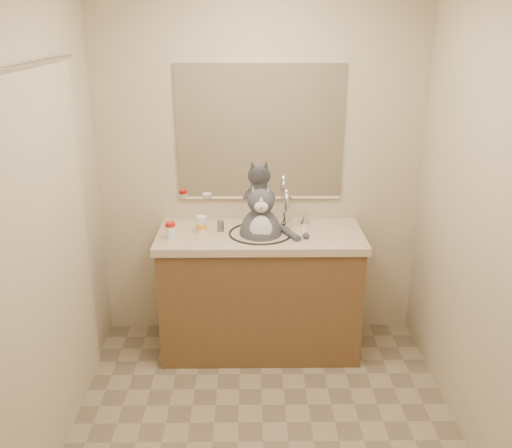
{
  "coord_description": "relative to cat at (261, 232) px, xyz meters",
  "views": [
    {
      "loc": [
        -0.07,
        -2.51,
        2.15
      ],
      "look_at": [
        -0.03,
        0.65,
        1.02
      ],
      "focal_mm": 40.0,
      "sensor_mm": 36.0,
      "label": 1
    }
  ],
  "objects": [
    {
      "name": "pill_bottle_redcap",
      "position": [
        -0.57,
        -0.07,
        0.04
      ],
      "size": [
        0.06,
        0.06,
        0.11
      ],
      "rotation": [
        0.0,
        0.0,
        -0.05
      ],
      "color": "white",
      "rests_on": "vanity"
    },
    {
      "name": "grey_canister",
      "position": [
        -0.26,
        0.06,
        0.02
      ],
      "size": [
        0.05,
        0.05,
        0.07
      ],
      "rotation": [
        0.0,
        0.0,
        -0.17
      ],
      "color": "slate",
      "rests_on": "vanity"
    },
    {
      "name": "cat",
      "position": [
        0.0,
        0.0,
        0.0
      ],
      "size": [
        0.39,
        0.31,
        0.55
      ],
      "rotation": [
        0.0,
        0.0,
        0.01
      ],
      "color": "#434348",
      "rests_on": "vanity"
    },
    {
      "name": "room",
      "position": [
        -0.0,
        -0.93,
        0.33
      ],
      "size": [
        2.22,
        2.52,
        2.42
      ],
      "color": "gray",
      "rests_on": "ground"
    },
    {
      "name": "pill_bottle_orange",
      "position": [
        -0.38,
        0.03,
        0.04
      ],
      "size": [
        0.07,
        0.07,
        0.11
      ],
      "rotation": [
        0.0,
        0.0,
        -0.15
      ],
      "color": "white",
      "rests_on": "vanity"
    },
    {
      "name": "mirror",
      "position": [
        -0.0,
        0.3,
        0.58
      ],
      "size": [
        1.1,
        0.02,
        0.9
      ],
      "primitive_type": "cube",
      "color": "white",
      "rests_on": "room"
    },
    {
      "name": "vanity",
      "position": [
        -0.0,
        0.03,
        -0.42
      ],
      "size": [
        1.34,
        0.59,
        1.12
      ],
      "color": "brown",
      "rests_on": "ground"
    },
    {
      "name": "shower_curtain",
      "position": [
        -1.05,
        -0.83,
        0.16
      ],
      "size": [
        0.02,
        1.3,
        1.93
      ],
      "color": "beige",
      "rests_on": "ground"
    }
  ]
}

